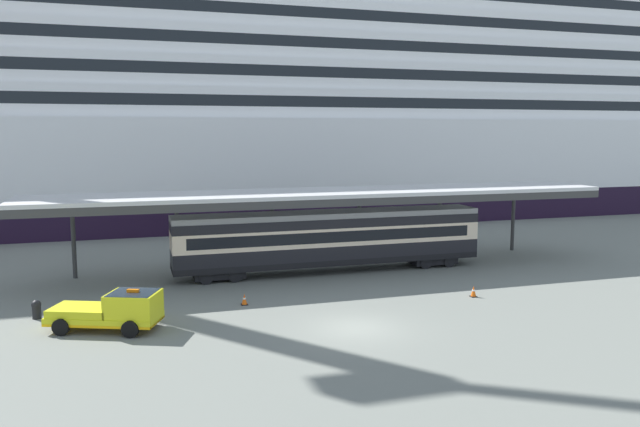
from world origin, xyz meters
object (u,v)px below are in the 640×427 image
(cruise_ship, at_px, (145,94))
(quay_bollard, at_px, (36,309))
(train_carriage, at_px, (330,238))
(traffic_cone_near, at_px, (474,291))
(traffic_cone_mid, at_px, (244,299))
(service_truck, at_px, (115,310))

(cruise_ship, distance_m, quay_bollard, 39.74)
(train_carriage, relative_size, quay_bollard, 21.75)
(cruise_ship, bearing_deg, train_carriage, -70.84)
(cruise_ship, relative_size, traffic_cone_near, 255.57)
(cruise_ship, bearing_deg, traffic_cone_mid, -84.13)
(service_truck, bearing_deg, cruise_ship, 86.00)
(cruise_ship, height_order, traffic_cone_mid, cruise_ship)
(traffic_cone_near, bearing_deg, traffic_cone_mid, 170.26)
(traffic_cone_near, distance_m, quay_bollard, 23.57)
(traffic_cone_mid, height_order, quay_bollard, quay_bollard)
(service_truck, xyz_separation_m, traffic_cone_near, (19.55, 0.31, -0.67))
(service_truck, relative_size, traffic_cone_near, 8.47)
(cruise_ship, distance_m, service_truck, 42.09)
(service_truck, distance_m, quay_bollard, 4.98)
(cruise_ship, xyz_separation_m, traffic_cone_near, (16.74, -39.78, -13.16))
(quay_bollard, bearing_deg, service_truck, -39.00)
(quay_bollard, bearing_deg, train_carriage, 18.24)
(cruise_ship, xyz_separation_m, traffic_cone_mid, (3.86, -37.57, -13.18))
(train_carriage, distance_m, service_truck, 16.34)
(train_carriage, height_order, quay_bollard, train_carriage)
(train_carriage, bearing_deg, traffic_cone_near, -55.50)
(service_truck, xyz_separation_m, quay_bollard, (-3.85, 3.12, -0.47))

